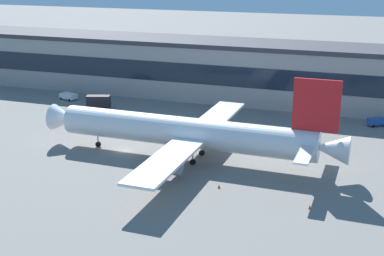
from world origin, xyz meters
The scene contains 8 objects.
ground_plane centered at (0.00, 0.00, 0.00)m, with size 600.00×600.00×0.00m, color slate.
terminal_building centered at (0.00, 48.88, 7.99)m, with size 197.10×17.85×15.94m.
airliner centered at (13.96, 0.30, 5.39)m, with size 60.29×51.47×17.57m.
stair_truck centered at (-20.67, 26.48, 1.98)m, with size 6.45×4.19×3.55m.
follow_me_car centered at (47.94, 35.20, 1.09)m, with size 4.69×4.09×1.85m.
pushback_tractor centered at (-33.12, 32.26, 1.05)m, with size 5.29×3.71×1.75m.
traffic_cone_0 centered at (23.38, -11.06, 0.35)m, with size 0.55×0.55×0.69m, color #F2590C.
traffic_cone_1 centered at (38.94, -13.93, 0.33)m, with size 0.53×0.53×0.66m, color #F2590C.
Camera 1 is at (46.65, -90.26, 36.82)m, focal length 49.54 mm.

